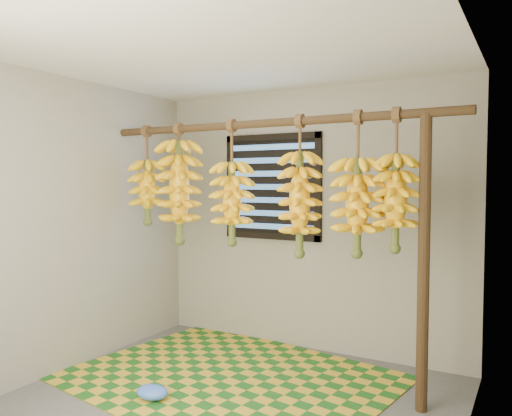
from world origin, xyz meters
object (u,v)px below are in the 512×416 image
Objects in this scene: banana_bunch_c at (232,203)px; banana_bunch_d at (300,204)px; woven_mat at (229,378)px; banana_bunch_f at (396,202)px; banana_bunch_e at (357,207)px; plastic_bag at (152,392)px; support_post at (424,264)px; banana_bunch_a at (147,192)px; banana_bunch_b at (179,192)px.

banana_bunch_c is 0.60m from banana_bunch_d.
banana_bunch_f is (1.24, 0.17, 1.40)m from woven_mat.
plastic_bag is at bearing -147.68° from banana_bunch_e.
banana_bunch_f reaches higher than woven_mat.
banana_bunch_c is 1.05m from banana_bunch_e.
support_post is 0.98m from banana_bunch_d.
banana_bunch_f is (1.50, 0.78, 1.35)m from plastic_bag.
support_post is at bearing -0.00° from banana_bunch_f.
banana_bunch_a is at bearing -180.00° from banana_bunch_f.
woven_mat is 2.30× the size of banana_bunch_e.
banana_bunch_e is (0.45, -0.00, -0.01)m from banana_bunch_d.
banana_bunch_b is 1.86m from banana_bunch_f.
banana_bunch_c is at bearing 0.00° from banana_bunch_a.
plastic_bag is at bearing -65.29° from banana_bunch_b.
banana_bunch_d is (1.14, 0.00, -0.08)m from banana_bunch_b.
banana_bunch_f reaches higher than support_post.
banana_bunch_e is (0.97, 0.17, 1.36)m from woven_mat.
banana_bunch_a reaches higher than support_post.
banana_bunch_e is 1.05× the size of banana_bunch_f.
banana_bunch_e is (1.23, 0.78, 1.31)m from plastic_bag.
support_post is 2.45m from banana_bunch_a.
banana_bunch_b is at bearing 180.00° from support_post.
support_post is 2.04× the size of banana_bunch_f.
woven_mat is 2.23× the size of banana_bunch_d.
support_post is 1.75m from woven_mat.
banana_bunch_a is 0.36m from banana_bunch_b.
banana_bunch_a and banana_bunch_c have the same top height.
banana_bunch_d and banana_bunch_e have the same top height.
banana_bunch_f is at bearing 8.05° from woven_mat.
banana_bunch_c is at bearing 0.00° from banana_bunch_b.
plastic_bag is 2.16m from banana_bunch_f.
banana_bunch_a is (-2.41, 0.00, 0.46)m from support_post.
banana_bunch_f is (1.32, 0.00, 0.03)m from banana_bunch_c.
woven_mat is 2.43× the size of banana_bunch_f.
banana_bunch_d is (0.60, 0.00, 0.01)m from banana_bunch_c.
banana_bunch_e is at bearing 0.00° from banana_bunch_a.
support_post is at bearing -0.00° from banana_bunch_d.
banana_bunch_d is at bearing 180.00° from banana_bunch_f.
plastic_bag is (-1.69, -0.78, -0.94)m from support_post.
banana_bunch_a is at bearing 180.00° from banana_bunch_e.
plastic_bag is (-0.26, -0.60, 0.05)m from woven_mat.
banana_bunch_b is at bearing 0.00° from banana_bunch_a.
support_post is 2.10m from banana_bunch_b.
plastic_bag is at bearing -113.45° from woven_mat.
plastic_bag is 0.25× the size of banana_bunch_f.
banana_bunch_d is at bearing 18.57° from woven_mat.
woven_mat is at bearing -64.72° from banana_bunch_c.
banana_bunch_a is 0.87× the size of banana_bunch_c.
banana_bunch_a is (-0.72, 0.78, 1.40)m from plastic_bag.
banana_bunch_c is 1.03× the size of banana_bunch_f.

